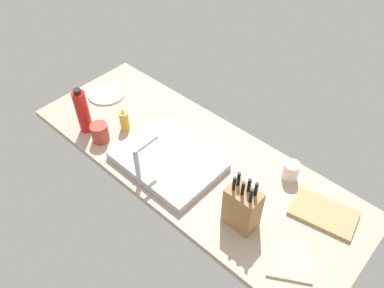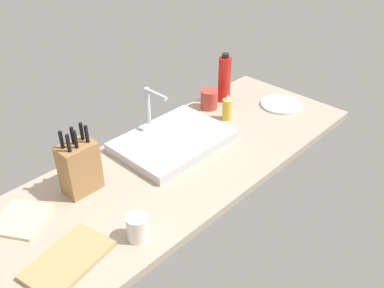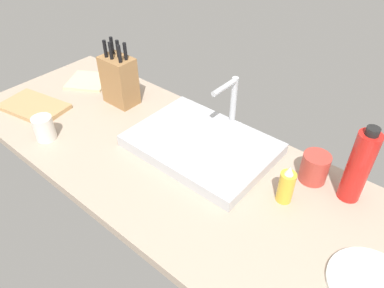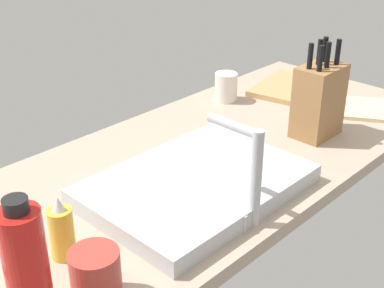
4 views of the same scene
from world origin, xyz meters
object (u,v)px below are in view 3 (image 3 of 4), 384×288
Objects in this scene: sink_basin at (201,145)px; knife_block at (119,80)px; cutting_board at (34,107)px; coffee_mug at (44,128)px; faucet at (231,101)px; soap_bottle at (286,186)px; water_bottle at (359,166)px; ceramic_cup at (315,168)px; dish_towel at (88,81)px; dinner_plate at (372,286)px.

sink_basin is 1.82× the size of knife_block.
cutting_board is 2.94× the size of coffee_mug.
faucet is 39.00cm from soap_bottle.
soap_bottle is (105.32, 21.87, 4.93)cm from cutting_board.
faucet is 1.64× the size of soap_bottle.
cutting_board is 125.80cm from water_bottle.
ceramic_cup is (36.25, -4.28, -8.31)cm from faucet.
soap_bottle is at bearing -3.60° from dish_towel.
dish_towel is at bearing -176.12° from ceramic_cup.
knife_block reaches higher than cutting_board.
sink_basin is 58.39cm from coffee_mug.
cutting_board is at bearing -175.82° from dinner_plate.
soap_bottle is 33.47cm from dinner_plate.
sink_basin is 2.26× the size of faucet.
water_bottle is at bearing 3.57° from dish_towel.
dinner_plate is at bearing -42.67° from ceramic_cup.
knife_block is 2.94× the size of coffee_mug.
sink_basin is 2.82× the size of dish_towel.
dinner_plate is at bearing -12.48° from sink_basin.
faucet is 83.16cm from cutting_board.
knife_block reaches higher than water_bottle.
knife_block is at bearing -174.81° from water_bottle.
knife_block is 1.26× the size of dinner_plate.
water_bottle is (14.64, 14.25, 6.55)cm from soap_bottle.
water_bottle is at bearing 24.28° from coffee_mug.
soap_bottle reaches higher than dish_towel.
ceramic_cup is at bearing 5.55° from knife_block.
knife_block is 113.68cm from dinner_plate.
cutting_board is 1.26× the size of dinner_plate.
knife_block reaches higher than dinner_plate.
faucet is at bearing 29.28° from cutting_board.
faucet is 0.84× the size of water_bottle.
water_bottle reaches higher than cutting_board.
coffee_mug is at bearing -171.05° from dinner_plate.
ceramic_cup reaches higher than cutting_board.
dinner_plate is 2.34× the size of coffee_mug.
knife_block is at bearing 48.48° from cutting_board.
dinner_plate is 38.59cm from ceramic_cup.
water_bottle is (48.23, -4.11, -0.89)cm from faucet.
cutting_board reaches higher than dinner_plate.
faucet is at bearing 151.34° from soap_bottle.
knife_block reaches higher than dish_towel.
water_bottle is (49.32, 11.65, 10.28)cm from sink_basin.
dinner_plate is at bearing -7.73° from dish_towel.
coffee_mug is (-2.11, -35.42, -5.97)cm from knife_block.
sink_basin reaches higher than cutting_board.
dish_towel is at bearing 91.96° from cutting_board.
coffee_mug reaches higher than dish_towel.
knife_block is at bearing -2.57° from dish_towel.
soap_bottle is at bearing 19.75° from coffee_mug.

